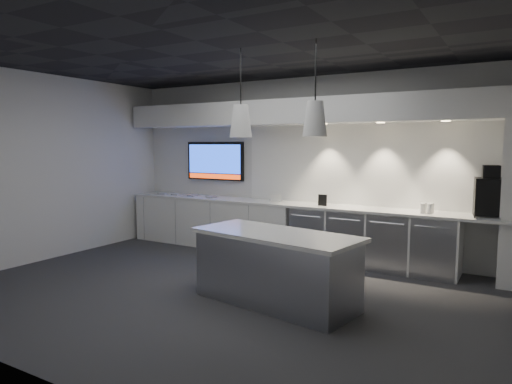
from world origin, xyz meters
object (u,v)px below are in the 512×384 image
Objects in this scene: island at (276,268)px; bin at (208,272)px; wall_tv at (215,161)px; coffee_machine at (490,196)px.

island is 5.32× the size of bin.
wall_tv is 1.79× the size of coffee_machine.
wall_tv reaches higher than bin.
wall_tv is 4.71m from coffee_machine.
island is at bearing -141.77° from coffee_machine.
coffee_machine is (4.69, -0.25, -0.37)m from wall_tv.
island is 3.03× the size of coffee_machine.
wall_tv is 3.74m from island.
bin is at bearing -175.41° from island.
coffee_machine is at bearing -3.01° from wall_tv.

